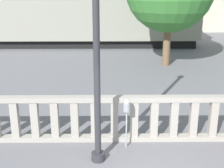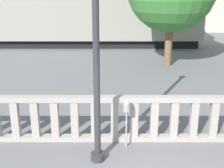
{
  "view_description": "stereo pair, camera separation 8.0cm",
  "coord_description": "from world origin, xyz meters",
  "px_view_note": "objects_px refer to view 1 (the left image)",
  "views": [
    {
      "loc": [
        -0.95,
        -5.14,
        4.15
      ],
      "look_at": [
        -0.86,
        3.57,
        1.31
      ],
      "focal_mm": 50.0,
      "sensor_mm": 36.0,
      "label": 1
    },
    {
      "loc": [
        -0.87,
        -5.14,
        4.15
      ],
      "look_at": [
        -0.86,
        3.57,
        1.31
      ],
      "focal_mm": 50.0,
      "sensor_mm": 36.0,
      "label": 2
    }
  ],
  "objects_px": {
    "train_near": "(38,21)",
    "lamppost": "(96,38)",
    "parking_meter": "(127,109)",
    "train_far": "(78,9)"
  },
  "relations": [
    {
      "from": "train_near",
      "to": "lamppost",
      "type": "bearing_deg",
      "value": -72.98
    },
    {
      "from": "parking_meter",
      "to": "lamppost",
      "type": "bearing_deg",
      "value": -139.07
    },
    {
      "from": "lamppost",
      "to": "parking_meter",
      "type": "bearing_deg",
      "value": 40.93
    },
    {
      "from": "lamppost",
      "to": "parking_meter",
      "type": "relative_size",
      "value": 4.48
    },
    {
      "from": "lamppost",
      "to": "train_far",
      "type": "relative_size",
      "value": 0.29
    },
    {
      "from": "parking_meter",
      "to": "train_far",
      "type": "distance_m",
      "value": 23.16
    },
    {
      "from": "parking_meter",
      "to": "train_far",
      "type": "bearing_deg",
      "value": 98.31
    },
    {
      "from": "lamppost",
      "to": "parking_meter",
      "type": "distance_m",
      "value": 2.14
    },
    {
      "from": "lamppost",
      "to": "parking_meter",
      "type": "xyz_separation_m",
      "value": [
        0.72,
        0.62,
        -1.91
      ]
    },
    {
      "from": "parking_meter",
      "to": "train_near",
      "type": "distance_m",
      "value": 15.12
    }
  ]
}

